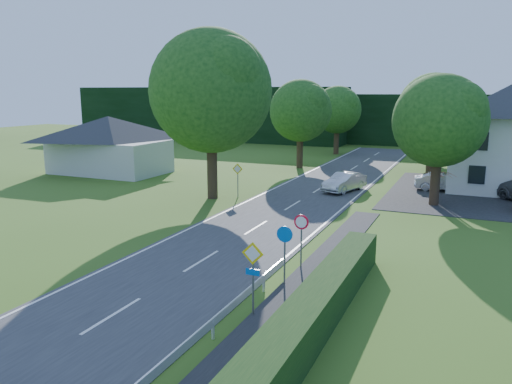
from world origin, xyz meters
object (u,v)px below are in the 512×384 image
at_px(streetlight, 434,135).
at_px(parked_car_silver_a, 443,182).
at_px(parasol, 438,185).
at_px(moving_car, 344,182).
at_px(motorcycle, 348,180).

bearing_deg(streetlight, parked_car_silver_a, 78.57).
bearing_deg(parasol, moving_car, 175.49).
relative_size(motorcycle, parasol, 0.89).
xyz_separation_m(motorcycle, parked_car_silver_a, (6.91, 1.27, 0.13)).
bearing_deg(moving_car, parasol, 12.47).
bearing_deg(motorcycle, moving_car, -73.68).
xyz_separation_m(streetlight, motorcycle, (-6.26, 1.94, -3.88)).
height_order(streetlight, parked_car_silver_a, streetlight).
bearing_deg(parasol, parked_car_silver_a, 88.73).
bearing_deg(parasol, motorcycle, 160.34).
bearing_deg(parked_car_silver_a, motorcycle, 94.69).
bearing_deg(moving_car, streetlight, 16.73).
height_order(streetlight, moving_car, streetlight).
height_order(moving_car, parasol, parasol).
height_order(parked_car_silver_a, parasol, parasol).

